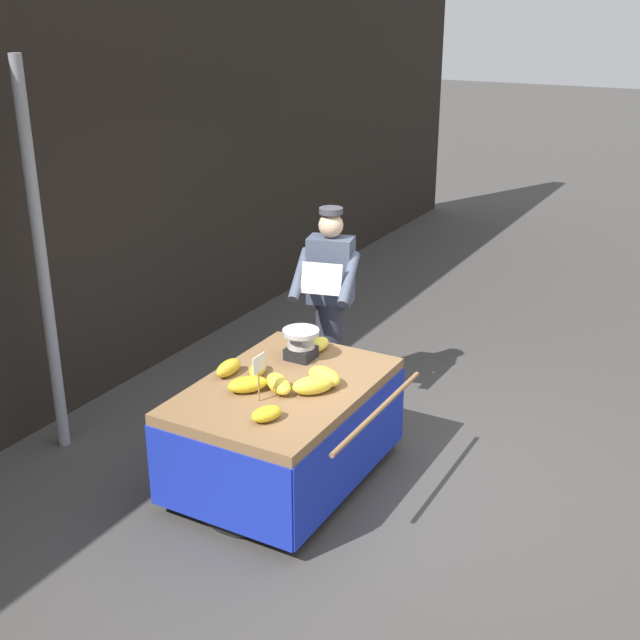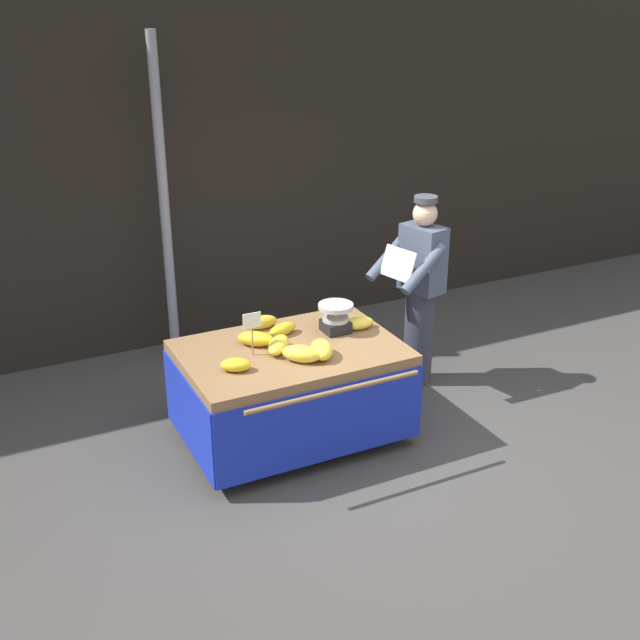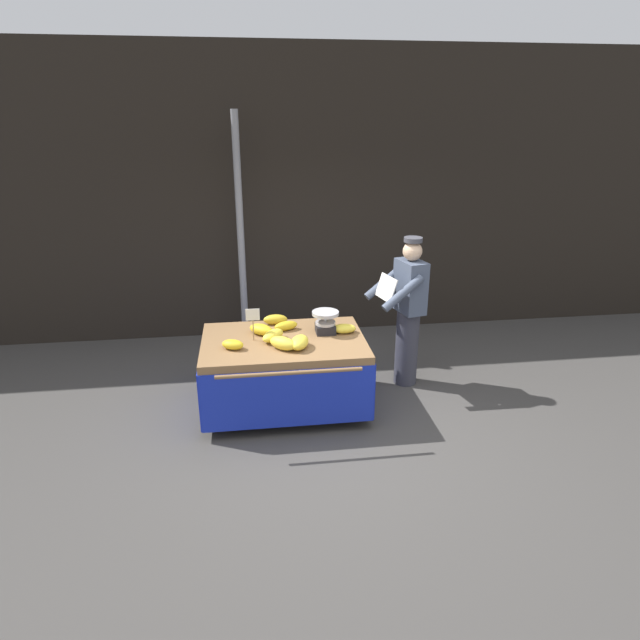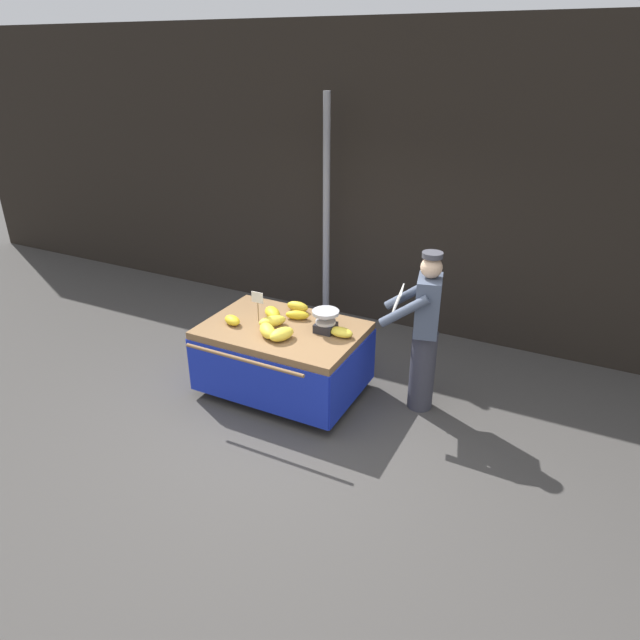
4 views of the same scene
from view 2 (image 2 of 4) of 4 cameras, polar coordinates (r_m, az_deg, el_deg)
ground_plane at (r=6.07m, az=4.72°, el=-10.29°), size 60.00×60.00×0.00m
back_wall at (r=7.88m, az=-6.11°, el=12.47°), size 16.00×0.24×3.79m
street_pole at (r=7.27m, az=-11.18°, el=8.05°), size 0.09×0.09×3.00m
banana_cart at (r=6.09m, az=-2.13°, el=-3.80°), size 1.68×1.34×0.79m
weighing_scale at (r=6.23m, az=1.14°, el=0.16°), size 0.28×0.28×0.23m
price_sign at (r=5.80m, az=-4.94°, el=-0.34°), size 0.14×0.01×0.34m
banana_bunch_0 at (r=6.20m, az=-2.72°, el=-0.67°), size 0.28×0.19×0.10m
banana_bunch_1 at (r=6.32m, az=2.80°, el=-0.23°), size 0.27×0.16×0.09m
banana_bunch_2 at (r=5.83m, az=0.11°, el=-2.14°), size 0.25×0.32×0.13m
banana_bunch_3 at (r=5.92m, az=-3.01°, el=-1.81°), size 0.30×0.32×0.11m
banana_bunch_4 at (r=6.32m, az=-4.24°, el=-0.16°), size 0.26×0.12×0.11m
banana_bunch_5 at (r=5.66m, az=-6.11°, el=-3.24°), size 0.26×0.21×0.10m
banana_bunch_6 at (r=6.04m, az=-4.68°, el=-1.35°), size 0.31×0.30×0.11m
banana_bunch_7 at (r=5.76m, az=-1.35°, el=-2.45°), size 0.32×0.31×0.13m
vendor_person at (r=6.92m, az=7.22°, el=2.09°), size 0.66×0.61×1.71m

